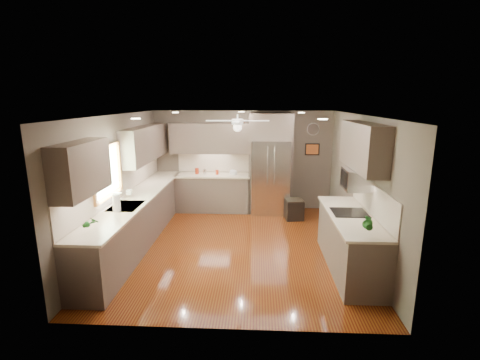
# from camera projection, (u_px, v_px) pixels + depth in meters

# --- Properties ---
(floor) EXTENTS (5.00, 5.00, 0.00)m
(floor) POSITION_uv_depth(u_px,v_px,m) (237.00, 246.00, 6.73)
(floor) COLOR #451409
(floor) RESTS_ON ground
(ceiling) EXTENTS (5.00, 5.00, 0.00)m
(ceiling) POSITION_uv_depth(u_px,v_px,m) (237.00, 115.00, 6.16)
(ceiling) COLOR white
(ceiling) RESTS_ON ground
(wall_back) EXTENTS (4.50, 0.00, 4.50)m
(wall_back) POSITION_uv_depth(u_px,v_px,m) (243.00, 160.00, 8.87)
(wall_back) COLOR brown
(wall_back) RESTS_ON ground
(wall_front) EXTENTS (4.50, 0.00, 4.50)m
(wall_front) POSITION_uv_depth(u_px,v_px,m) (224.00, 234.00, 4.01)
(wall_front) COLOR brown
(wall_front) RESTS_ON ground
(wall_left) EXTENTS (0.00, 5.00, 5.00)m
(wall_left) POSITION_uv_depth(u_px,v_px,m) (118.00, 182.00, 6.55)
(wall_left) COLOR brown
(wall_left) RESTS_ON ground
(wall_right) EXTENTS (0.00, 5.00, 5.00)m
(wall_right) POSITION_uv_depth(u_px,v_px,m) (360.00, 185.00, 6.33)
(wall_right) COLOR brown
(wall_right) RESTS_ON ground
(canister_a) EXTENTS (0.09, 0.09, 0.15)m
(canister_a) POSITION_uv_depth(u_px,v_px,m) (197.00, 171.00, 8.69)
(canister_a) COLOR #992810
(canister_a) RESTS_ON back_run
(canister_b) EXTENTS (0.11, 0.11, 0.13)m
(canister_b) POSITION_uv_depth(u_px,v_px,m) (205.00, 172.00, 8.67)
(canister_b) COLOR silver
(canister_b) RESTS_ON back_run
(canister_d) EXTENTS (0.10, 0.10, 0.12)m
(canister_d) POSITION_uv_depth(u_px,v_px,m) (217.00, 172.00, 8.65)
(canister_d) COLOR #992810
(canister_d) RESTS_ON back_run
(soap_bottle) EXTENTS (0.10, 0.10, 0.19)m
(soap_bottle) POSITION_uv_depth(u_px,v_px,m) (130.00, 192.00, 6.68)
(soap_bottle) COLOR white
(soap_bottle) RESTS_ON left_run
(potted_plant_left) EXTENTS (0.17, 0.13, 0.27)m
(potted_plant_left) POSITION_uv_depth(u_px,v_px,m) (91.00, 223.00, 4.88)
(potted_plant_left) COLOR #1A5719
(potted_plant_left) RESTS_ON left_run
(potted_plant_right) EXTENTS (0.18, 0.15, 0.31)m
(potted_plant_right) POSITION_uv_depth(u_px,v_px,m) (369.00, 224.00, 4.79)
(potted_plant_right) COLOR #1A5719
(potted_plant_right) RESTS_ON right_run
(bowl) EXTENTS (0.25, 0.25, 0.05)m
(bowl) POSITION_uv_depth(u_px,v_px,m) (233.00, 174.00, 8.64)
(bowl) COLOR #BFB28F
(bowl) RESTS_ON back_run
(left_run) EXTENTS (0.65, 4.70, 1.45)m
(left_run) POSITION_uv_depth(u_px,v_px,m) (139.00, 218.00, 6.86)
(left_run) COLOR #4A3D36
(left_run) RESTS_ON ground
(back_run) EXTENTS (1.85, 0.65, 1.45)m
(back_run) POSITION_uv_depth(u_px,v_px,m) (213.00, 192.00, 8.80)
(back_run) COLOR #4A3D36
(back_run) RESTS_ON ground
(uppers) EXTENTS (4.50, 4.70, 0.95)m
(uppers) POSITION_uv_depth(u_px,v_px,m) (202.00, 145.00, 7.03)
(uppers) COLOR #4A3D36
(uppers) RESTS_ON wall_left
(window) EXTENTS (0.05, 1.12, 0.92)m
(window) POSITION_uv_depth(u_px,v_px,m) (107.00, 172.00, 6.00)
(window) COLOR #BFF2B2
(window) RESTS_ON wall_left
(sink) EXTENTS (0.50, 0.70, 0.32)m
(sink) POSITION_uv_depth(u_px,v_px,m) (126.00, 207.00, 6.13)
(sink) COLOR silver
(sink) RESTS_ON left_run
(refrigerator) EXTENTS (1.06, 0.75, 2.45)m
(refrigerator) POSITION_uv_depth(u_px,v_px,m) (270.00, 165.00, 8.52)
(refrigerator) COLOR silver
(refrigerator) RESTS_ON ground
(right_run) EXTENTS (0.70, 2.20, 1.45)m
(right_run) POSITION_uv_depth(u_px,v_px,m) (350.00, 241.00, 5.74)
(right_run) COLOR #4A3D36
(right_run) RESTS_ON ground
(microwave) EXTENTS (0.43, 0.55, 0.34)m
(microwave) POSITION_uv_depth(u_px,v_px,m) (356.00, 179.00, 5.76)
(microwave) COLOR silver
(microwave) RESTS_ON wall_right
(ceiling_fan) EXTENTS (1.18, 1.18, 0.32)m
(ceiling_fan) POSITION_uv_depth(u_px,v_px,m) (238.00, 123.00, 6.49)
(ceiling_fan) COLOR white
(ceiling_fan) RESTS_ON ceiling
(recessed_lights) EXTENTS (2.84, 3.14, 0.01)m
(recessed_lights) POSITION_uv_depth(u_px,v_px,m) (236.00, 114.00, 6.55)
(recessed_lights) COLOR white
(recessed_lights) RESTS_ON ceiling
(wall_clock) EXTENTS (0.30, 0.03, 0.30)m
(wall_clock) POSITION_uv_depth(u_px,v_px,m) (313.00, 129.00, 8.59)
(wall_clock) COLOR white
(wall_clock) RESTS_ON wall_back
(framed_print) EXTENTS (0.36, 0.03, 0.30)m
(framed_print) POSITION_uv_depth(u_px,v_px,m) (312.00, 149.00, 8.70)
(framed_print) COLOR black
(framed_print) RESTS_ON wall_back
(stool) EXTENTS (0.46, 0.46, 0.48)m
(stool) POSITION_uv_depth(u_px,v_px,m) (294.00, 209.00, 8.20)
(stool) COLOR black
(stool) RESTS_ON ground
(paper_towel) EXTENTS (0.13, 0.13, 0.32)m
(paper_towel) POSITION_uv_depth(u_px,v_px,m) (117.00, 203.00, 5.80)
(paper_towel) COLOR white
(paper_towel) RESTS_ON left_run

